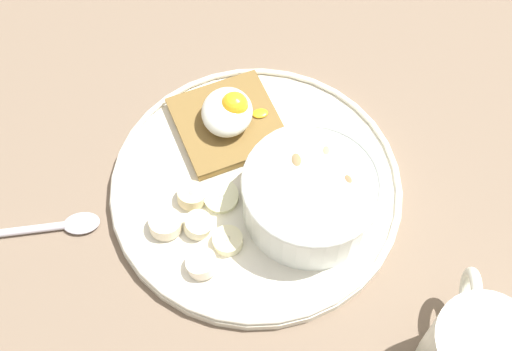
# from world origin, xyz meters

# --- Properties ---
(ground_plane) EXTENTS (1.20, 1.20, 0.02)m
(ground_plane) POSITION_xyz_m (0.00, 0.00, 0.01)
(ground_plane) COLOR #766350
(ground_plane) RESTS_ON ground
(plate) EXTENTS (0.29, 0.29, 0.02)m
(plate) POSITION_xyz_m (0.00, 0.00, 0.03)
(plate) COLOR silver
(plate) RESTS_ON ground_plane
(oatmeal_bowl) EXTENTS (0.13, 0.13, 0.06)m
(oatmeal_bowl) POSITION_xyz_m (-0.02, -0.05, 0.06)
(oatmeal_bowl) COLOR white
(oatmeal_bowl) RESTS_ON plate
(toast_slice) EXTENTS (0.14, 0.14, 0.01)m
(toast_slice) POSITION_xyz_m (0.07, 0.03, 0.04)
(toast_slice) COLOR brown
(toast_slice) RESTS_ON plate
(poached_egg) EXTENTS (0.06, 0.07, 0.04)m
(poached_egg) POSITION_xyz_m (0.07, 0.03, 0.06)
(poached_egg) COLOR white
(poached_egg) RESTS_ON toast_slice
(banana_slice_front) EXTENTS (0.04, 0.04, 0.02)m
(banana_slice_front) POSITION_xyz_m (-0.09, 0.05, 0.04)
(banana_slice_front) COLOR #FBE6C9
(banana_slice_front) RESTS_ON plate
(banana_slice_left) EXTENTS (0.03, 0.03, 0.02)m
(banana_slice_left) POSITION_xyz_m (-0.05, 0.05, 0.04)
(banana_slice_left) COLOR #F5ECC3
(banana_slice_left) RESTS_ON plate
(banana_slice_back) EXTENTS (0.03, 0.03, 0.01)m
(banana_slice_back) POSITION_xyz_m (-0.06, 0.02, 0.04)
(banana_slice_back) COLOR #F2ECBB
(banana_slice_back) RESTS_ON plate
(banana_slice_right) EXTENTS (0.04, 0.03, 0.02)m
(banana_slice_right) POSITION_xyz_m (-0.05, 0.08, 0.04)
(banana_slice_right) COLOR beige
(banana_slice_right) RESTS_ON plate
(banana_slice_inner) EXTENTS (0.04, 0.04, 0.02)m
(banana_slice_inner) POSITION_xyz_m (-0.02, 0.06, 0.04)
(banana_slice_inner) COLOR beige
(banana_slice_inner) RESTS_ON plate
(banana_slice_outer) EXTENTS (0.04, 0.04, 0.02)m
(banana_slice_outer) POSITION_xyz_m (-0.02, 0.03, 0.04)
(banana_slice_outer) COLOR #ECECBB
(banana_slice_outer) RESTS_ON plate
(spoon) EXTENTS (0.04, 0.11, 0.01)m
(spoon) POSITION_xyz_m (-0.05, 0.19, 0.02)
(spoon) COLOR silver
(spoon) RESTS_ON ground_plane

